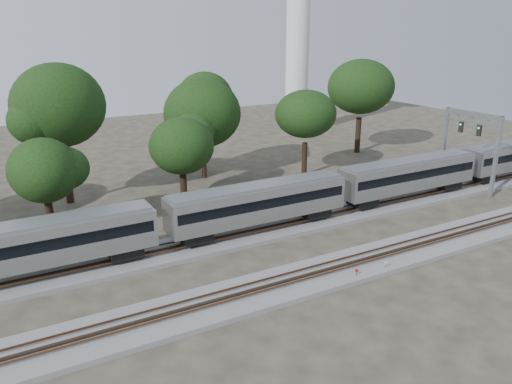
# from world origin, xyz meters

# --- Properties ---
(ground) EXTENTS (160.00, 160.00, 0.00)m
(ground) POSITION_xyz_m (0.00, 0.00, 0.00)
(ground) COLOR #383328
(ground) RESTS_ON ground
(track_far) EXTENTS (160.00, 5.00, 0.73)m
(track_far) POSITION_xyz_m (0.00, 6.00, 0.21)
(track_far) COLOR slate
(track_far) RESTS_ON ground
(track_near) EXTENTS (160.00, 5.00, 0.73)m
(track_near) POSITION_xyz_m (0.00, -4.00, 0.21)
(track_near) COLOR slate
(track_near) RESTS_ON ground
(train) EXTENTS (112.54, 3.22, 4.74)m
(train) POSITION_xyz_m (11.97, 6.00, 3.28)
(train) COLOR #AFB2B6
(train) RESTS_ON ground
(switch_stand_red) EXTENTS (0.29, 0.12, 0.93)m
(switch_stand_red) POSITION_xyz_m (4.33, -5.78, 0.59)
(switch_stand_red) COLOR #512D19
(switch_stand_red) RESTS_ON ground
(switch_stand_white) EXTENTS (0.30, 0.07, 0.94)m
(switch_stand_white) POSITION_xyz_m (7.31, -5.88, 0.60)
(switch_stand_white) COLOR #512D19
(switch_stand_white) RESTS_ON ground
(switch_lever) EXTENTS (0.58, 0.47, 0.30)m
(switch_lever) POSITION_xyz_m (7.12, -5.29, 0.15)
(switch_lever) COLOR #512D19
(switch_lever) RESTS_ON ground
(signal_gantry) EXTENTS (0.66, 7.85, 9.54)m
(signal_gantry) POSITION_xyz_m (31.15, 6.00, 6.95)
(signal_gantry) COLOR gray
(signal_gantry) RESTS_ON ground
(tree_2) EXTENTS (6.73, 6.73, 9.49)m
(tree_2) POSITION_xyz_m (-15.29, 14.62, 6.60)
(tree_2) COLOR black
(tree_2) RESTS_ON ground
(tree_3) EXTENTS (11.15, 11.15, 15.71)m
(tree_3) POSITION_xyz_m (-12.02, 24.42, 10.96)
(tree_3) COLOR black
(tree_3) RESTS_ON ground
(tree_4) EXTENTS (6.76, 6.76, 9.53)m
(tree_4) POSITION_xyz_m (-0.87, 17.72, 6.63)
(tree_4) COLOR black
(tree_4) RESTS_ON ground
(tree_5) EXTENTS (8.67, 8.67, 12.22)m
(tree_5) POSITION_xyz_m (5.28, 26.11, 8.51)
(tree_5) COLOR black
(tree_5) RESTS_ON ground
(tree_6) EXTENTS (8.41, 8.41, 11.86)m
(tree_6) POSITION_xyz_m (17.41, 20.60, 8.26)
(tree_6) COLOR black
(tree_6) RESTS_ON ground
(tree_7) EXTENTS (10.49, 10.49, 14.79)m
(tree_7) POSITION_xyz_m (32.24, 27.35, 10.31)
(tree_7) COLOR black
(tree_7) RESTS_ON ground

